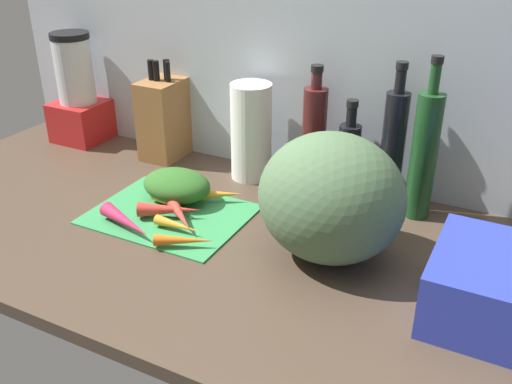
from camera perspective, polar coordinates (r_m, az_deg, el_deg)
ground_plane at (r=131.27cm, az=-5.18°, el=-4.21°), size 170.00×80.00×3.00cm
wall_back at (r=150.63cm, az=2.26°, el=13.02°), size 170.00×3.00×60.00cm
cutting_board at (r=136.76cm, az=-8.59°, el=-2.14°), size 35.94×27.86×0.80cm
carrot_0 at (r=132.66cm, az=-7.67°, el=-1.97°), size 15.17×13.50×3.56cm
carrot_1 at (r=137.44cm, az=-8.26°, el=-1.22°), size 14.18×5.74×2.30cm
carrot_2 at (r=139.69cm, az=-4.28°, el=-0.25°), size 14.08×10.17×3.44cm
carrot_3 at (r=122.60cm, az=-7.14°, el=-4.80°), size 12.80×8.00×2.60cm
carrot_4 at (r=128.51cm, az=-7.87°, el=-3.30°), size 11.21×2.50×2.41cm
carrot_5 at (r=134.00cm, az=-8.54°, el=-1.72°), size 14.77×9.65×3.56cm
carrot_6 at (r=130.80cm, az=-12.80°, el=-2.90°), size 16.95×8.61×3.52cm
carrot_greens_pile at (r=140.81cm, az=-7.89°, el=0.68°), size 17.36×13.35×7.34cm
winter_squash at (r=115.24cm, az=7.48°, el=-0.60°), size 29.84×27.08×26.67cm
knife_block at (r=165.70cm, az=-9.01°, el=7.33°), size 9.98×15.29×27.94cm
blender_appliance at (r=182.87cm, az=-17.31°, el=9.18°), size 14.75×14.75×32.76cm
paper_towel_roll at (r=149.49cm, az=-0.49°, el=6.00°), size 10.67×10.67×25.53cm
bottle_0 at (r=144.46cm, az=5.79°, el=5.52°), size 6.04×6.04×31.76cm
bottle_1 at (r=141.49cm, az=9.16°, el=3.31°), size 5.41×5.41×25.08cm
bottle_2 at (r=139.56cm, az=13.47°, el=4.51°), size 5.59×5.59×34.64cm
bottle_3 at (r=134.19cm, az=16.38°, el=3.65°), size 5.97×5.97×37.71cm
dish_rack at (r=109.17cm, az=23.79°, el=-9.06°), size 26.10×24.40×12.29cm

